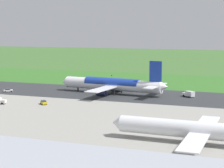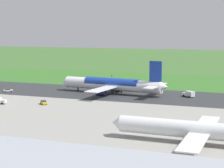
{
  "view_description": "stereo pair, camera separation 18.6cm",
  "coord_description": "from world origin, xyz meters",
  "px_view_note": "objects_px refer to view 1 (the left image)",
  "views": [
    {
      "loc": [
        -73.53,
        173.46,
        29.9
      ],
      "look_at": [
        -10.56,
        0.0,
        4.5
      ],
      "focal_mm": 65.22,
      "sensor_mm": 36.0,
      "label": 1
    },
    {
      "loc": [
        -73.71,
        173.4,
        29.9
      ],
      "look_at": [
        -10.56,
        0.0,
        4.5
      ],
      "focal_mm": 65.22,
      "sensor_mm": 36.0,
      "label": 2
    }
  ],
  "objects_px": {
    "service_car_followme": "(44,102)",
    "service_truck_fuel": "(189,94)",
    "airliner_parked_near": "(199,130)",
    "traffic_cone_orange": "(105,79)",
    "airliner_main": "(113,84)",
    "service_car_ops": "(8,90)",
    "no_stopping_sign": "(112,77)"
  },
  "relations": [
    {
      "from": "service_car_followme",
      "to": "no_stopping_sign",
      "type": "relative_size",
      "value": 1.56
    },
    {
      "from": "service_truck_fuel",
      "to": "no_stopping_sign",
      "type": "bearing_deg",
      "value": -40.94
    },
    {
      "from": "airliner_main",
      "to": "traffic_cone_orange",
      "type": "height_order",
      "value": "airliner_main"
    },
    {
      "from": "airliner_main",
      "to": "service_car_ops",
      "type": "distance_m",
      "value": 49.87
    },
    {
      "from": "service_car_ops",
      "to": "traffic_cone_orange",
      "type": "relative_size",
      "value": 8.04
    },
    {
      "from": "no_stopping_sign",
      "to": "service_car_followme",
      "type": "bearing_deg",
      "value": 90.9
    },
    {
      "from": "service_car_followme",
      "to": "service_car_ops",
      "type": "bearing_deg",
      "value": -35.04
    },
    {
      "from": "service_car_ops",
      "to": "no_stopping_sign",
      "type": "relative_size",
      "value": 1.62
    },
    {
      "from": "airliner_parked_near",
      "to": "service_truck_fuel",
      "type": "relative_size",
      "value": 7.92
    },
    {
      "from": "service_car_followme",
      "to": "service_truck_fuel",
      "type": "distance_m",
      "value": 63.01
    },
    {
      "from": "no_stopping_sign",
      "to": "traffic_cone_orange",
      "type": "height_order",
      "value": "no_stopping_sign"
    },
    {
      "from": "airliner_parked_near",
      "to": "service_car_followme",
      "type": "height_order",
      "value": "airliner_parked_near"
    },
    {
      "from": "service_car_ops",
      "to": "no_stopping_sign",
      "type": "distance_m",
      "value": 67.35
    },
    {
      "from": "airliner_main",
      "to": "service_truck_fuel",
      "type": "bearing_deg",
      "value": -175.49
    },
    {
      "from": "airliner_parked_near",
      "to": "traffic_cone_orange",
      "type": "xyz_separation_m",
      "value": [
        71.11,
        -118.62,
        -3.52
      ]
    },
    {
      "from": "airliner_main",
      "to": "no_stopping_sign",
      "type": "distance_m",
      "value": 51.5
    },
    {
      "from": "traffic_cone_orange",
      "to": "service_truck_fuel",
      "type": "bearing_deg",
      "value": 140.59
    },
    {
      "from": "service_truck_fuel",
      "to": "service_car_ops",
      "type": "xyz_separation_m",
      "value": [
        82.66,
        14.71,
        -0.56
      ]
    },
    {
      "from": "service_car_followme",
      "to": "service_truck_fuel",
      "type": "xyz_separation_m",
      "value": [
        -51.12,
        -36.83,
        0.56
      ]
    },
    {
      "from": "airliner_main",
      "to": "traffic_cone_orange",
      "type": "distance_m",
      "value": 54.36
    },
    {
      "from": "airliner_parked_near",
      "to": "service_car_followme",
      "type": "xyz_separation_m",
      "value": [
        65.45,
        -35.14,
        -2.95
      ]
    },
    {
      "from": "service_car_followme",
      "to": "no_stopping_sign",
      "type": "bearing_deg",
      "value": -89.1
    },
    {
      "from": "airliner_parked_near",
      "to": "no_stopping_sign",
      "type": "xyz_separation_m",
      "value": [
        66.74,
        -117.42,
        -2.18
      ]
    },
    {
      "from": "service_car_followme",
      "to": "traffic_cone_orange",
      "type": "distance_m",
      "value": 83.68
    },
    {
      "from": "service_truck_fuel",
      "to": "traffic_cone_orange",
      "type": "relative_size",
      "value": 10.92
    },
    {
      "from": "airliner_main",
      "to": "airliner_parked_near",
      "type": "distance_m",
      "value": 84.67
    },
    {
      "from": "service_car_followme",
      "to": "service_car_ops",
      "type": "xyz_separation_m",
      "value": [
        31.55,
        -22.12,
        0.0
      ]
    },
    {
      "from": "service_car_ops",
      "to": "service_car_followme",
      "type": "bearing_deg",
      "value": 144.96
    },
    {
      "from": "airliner_main",
      "to": "service_car_followme",
      "type": "bearing_deg",
      "value": 63.87
    },
    {
      "from": "service_car_followme",
      "to": "service_car_ops",
      "type": "relative_size",
      "value": 0.96
    },
    {
      "from": "service_truck_fuel",
      "to": "service_car_ops",
      "type": "bearing_deg",
      "value": 10.09
    },
    {
      "from": "service_car_ops",
      "to": "no_stopping_sign",
      "type": "height_order",
      "value": "no_stopping_sign"
    }
  ]
}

